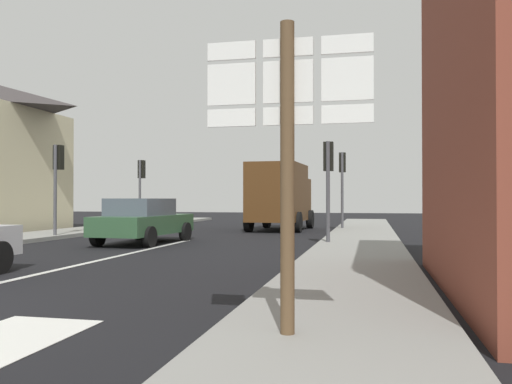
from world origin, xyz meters
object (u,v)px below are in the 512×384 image
object	(u,v)px
traffic_light_near_right	(328,169)
traffic_light_near_left	(58,169)
traffic_light_far_right	(342,173)
route_sign_post	(288,143)
traffic_light_far_left	(141,178)
delivery_truck	(280,195)
sedan_far	(143,220)

from	to	relation	value
traffic_light_near_right	traffic_light_near_left	world-z (taller)	traffic_light_near_left
traffic_light_near_left	traffic_light_far_right	distance (m)	12.23
route_sign_post	traffic_light_far_right	xyz separation A→B (m)	(-0.50, 19.38, 0.65)
traffic_light_far_left	delivery_truck	bearing A→B (deg)	-3.17
traffic_light_far_left	traffic_light_far_right	size ratio (longest dim) A/B	0.95
sedan_far	traffic_light_far_left	size ratio (longest dim) A/B	1.27
traffic_light_far_left	traffic_light_far_right	world-z (taller)	traffic_light_far_right
sedan_far	traffic_light_far_right	distance (m)	10.49
delivery_truck	traffic_light_far_left	bearing A→B (deg)	176.83
sedan_far	traffic_light_near_right	bearing A→B (deg)	3.22
sedan_far	traffic_light_far_left	bearing A→B (deg)	114.97
sedan_far	traffic_light_near_right	distance (m)	6.22
sedan_far	traffic_light_near_left	bearing A→B (deg)	161.71
route_sign_post	sedan_far	bearing A→B (deg)	120.57
traffic_light_near_left	traffic_light_far_right	bearing A→B (deg)	35.40
sedan_far	traffic_light_near_left	distance (m)	4.55
traffic_light_far_left	traffic_light_near_right	xyz separation A→B (m)	(9.97, -8.20, -0.13)
traffic_light_far_left	traffic_light_near_right	distance (m)	12.91
delivery_truck	traffic_light_near_left	size ratio (longest dim) A/B	1.48
route_sign_post	traffic_light_far_right	bearing A→B (deg)	91.47
route_sign_post	traffic_light_near_left	bearing A→B (deg)	130.39
route_sign_post	traffic_light_far_right	world-z (taller)	traffic_light_far_right
route_sign_post	traffic_light_near_right	bearing A→B (deg)	92.51
traffic_light_near_left	route_sign_post	bearing A→B (deg)	-49.61
traffic_light_near_left	traffic_light_far_left	bearing A→B (deg)	90.00
delivery_truck	route_sign_post	distance (m)	19.42
delivery_truck	traffic_light_near_left	xyz separation A→B (m)	(-7.12, -6.83, 0.90)
sedan_far	traffic_light_near_right	world-z (taller)	traffic_light_near_right
traffic_light_far_right	traffic_light_near_right	bearing A→B (deg)	-90.00
sedan_far	traffic_light_far_right	bearing A→B (deg)	54.49
delivery_truck	traffic_light_far_left	size ratio (longest dim) A/B	1.50
traffic_light_near_left	traffic_light_far_right	xyz separation A→B (m)	(9.97, 7.08, 0.11)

